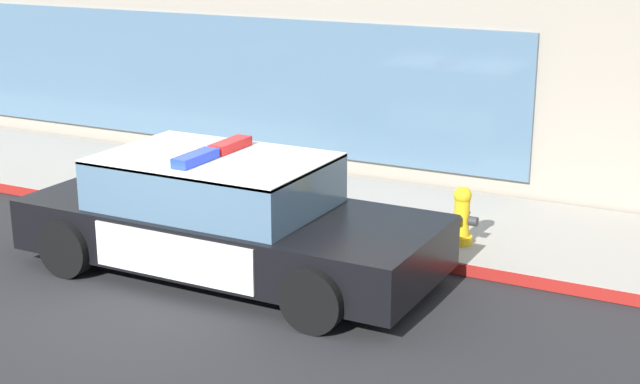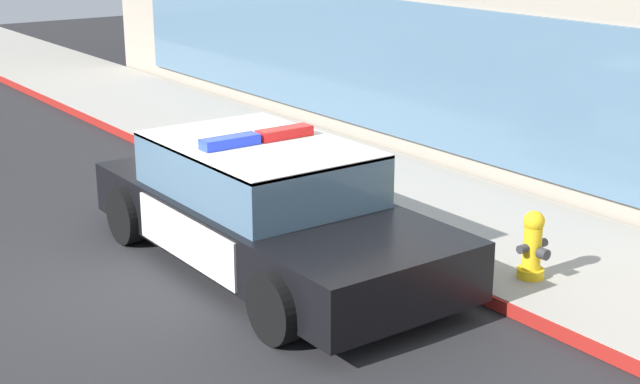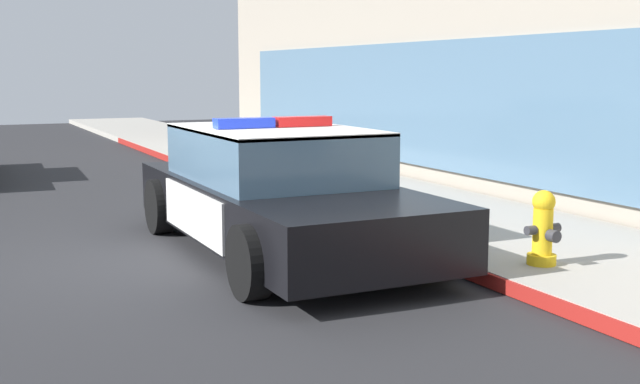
{
  "view_description": "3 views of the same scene",
  "coord_description": "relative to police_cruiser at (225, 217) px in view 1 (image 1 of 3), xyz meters",
  "views": [
    {
      "loc": [
        5.88,
        -7.4,
        3.98
      ],
      "look_at": [
        0.59,
        2.69,
        0.61
      ],
      "focal_mm": 51.96,
      "sensor_mm": 36.0,
      "label": 1
    },
    {
      "loc": [
        8.28,
        -4.04,
        3.81
      ],
      "look_at": [
        0.57,
        1.55,
        0.86
      ],
      "focal_mm": 51.35,
      "sensor_mm": 36.0,
      "label": 2
    },
    {
      "loc": [
        8.28,
        -2.26,
        2.0
      ],
      "look_at": [
        0.59,
        1.41,
        0.7
      ],
      "focal_mm": 44.63,
      "sensor_mm": 36.0,
      "label": 3
    }
  ],
  "objects": [
    {
      "name": "curb_red_paint",
      "position": [
        -0.2,
        1.16,
        -0.61
      ],
      "size": [
        28.8,
        0.04,
        0.14
      ],
      "primitive_type": "cube",
      "color": "maroon",
      "rests_on": "ground"
    },
    {
      "name": "sidewalk",
      "position": [
        -0.2,
        2.61,
        -0.61
      ],
      "size": [
        48.0,
        2.87,
        0.15
      ],
      "primitive_type": "cube",
      "color": "#A39E93",
      "rests_on": "ground"
    },
    {
      "name": "police_cruiser",
      "position": [
        0.0,
        0.0,
        0.0
      ],
      "size": [
        4.9,
        2.18,
        1.49
      ],
      "rotation": [
        0.0,
        0.0,
        -0.0
      ],
      "color": "black",
      "rests_on": "ground"
    },
    {
      "name": "fire_hydrant",
      "position": [
        2.24,
        1.81,
        -0.18
      ],
      "size": [
        0.34,
        0.39,
        0.73
      ],
      "color": "gold",
      "rests_on": "sidewalk"
    },
    {
      "name": "ground",
      "position": [
        -0.2,
        -1.09,
        -0.68
      ],
      "size": [
        48.0,
        48.0,
        0.0
      ],
      "primitive_type": "plane",
      "color": "#262628"
    }
  ]
}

